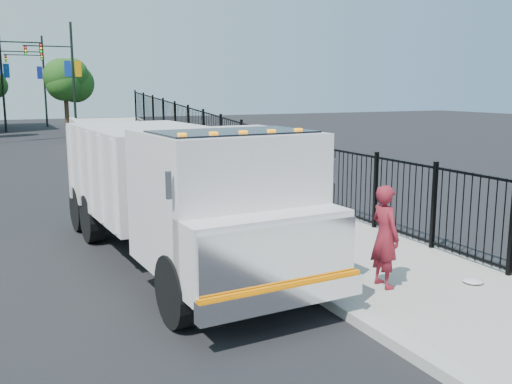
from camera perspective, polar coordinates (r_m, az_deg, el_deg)
name	(u,v)px	position (r m, az deg, el deg)	size (l,w,h in m)	color
ground	(285,276)	(10.80, 2.87, -8.41)	(120.00, 120.00, 0.00)	black
sidewalk	(440,292)	(10.33, 17.90, -9.46)	(3.55, 12.00, 0.12)	#9E998E
curb	(345,309)	(9.17, 8.90, -11.49)	(0.30, 12.00, 0.16)	#ADAAA3
ramp	(159,166)	(26.19, -9.66, 2.61)	(3.95, 24.00, 1.70)	#9E998E
iron_fence	(221,154)	(22.77, -3.51, 3.86)	(0.10, 28.00, 1.80)	black
truck	(179,185)	(11.27, -7.74, 0.70)	(3.17, 8.45, 2.84)	black
worker	(385,236)	(9.92, 12.77, -4.35)	(0.64, 0.42, 1.76)	maroon
debris	(473,281)	(10.74, 20.87, -8.29)	(0.36, 0.36, 0.09)	silver
light_pole_1	(69,75)	(43.04, -18.22, 11.06)	(3.78, 0.22, 8.00)	black
light_pole_2	(6,76)	(49.91, -23.71, 10.54)	(3.78, 0.22, 8.00)	black
light_pole_3	(41,78)	(55.19, -20.74, 10.65)	(3.77, 0.22, 8.00)	black
tree_1	(65,82)	(47.96, -18.56, 10.43)	(2.80, 2.80, 5.40)	#382314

